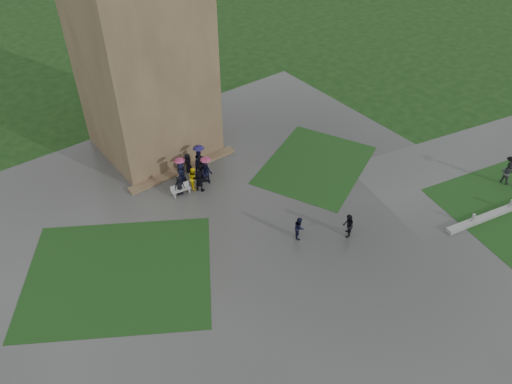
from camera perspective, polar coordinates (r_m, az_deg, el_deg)
ground at (r=31.87m, az=1.60°, el=-6.69°), size 120.00×120.00×0.00m
plaza at (r=32.98m, az=-0.57°, el=-4.68°), size 34.00×34.00×0.02m
lawn_inset_left at (r=31.62m, az=-15.42°, el=-9.00°), size 14.10×13.46×0.01m
lawn_inset_right at (r=39.01m, az=6.80°, el=3.10°), size 11.12×10.15×0.01m
tower at (r=37.67m, az=-13.15°, el=16.69°), size 8.00×8.00×18.00m
tower_plinth at (r=38.51m, az=-8.28°, el=2.60°), size 9.00×0.80×0.22m
bench at (r=36.12m, az=-8.61°, el=0.33°), size 1.45×0.61×0.82m
visitor_cluster at (r=36.63m, az=-7.19°, el=2.45°), size 3.55×3.68×2.48m
pedestrian_mid at (r=32.30m, az=4.96°, el=-4.04°), size 0.82×0.89×1.60m
pedestrian_near at (r=32.74m, az=10.47°, el=-3.81°), size 0.93×0.92×1.71m
pedestrian_path at (r=40.70m, az=26.85°, el=2.32°), size 0.68×0.92×2.25m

